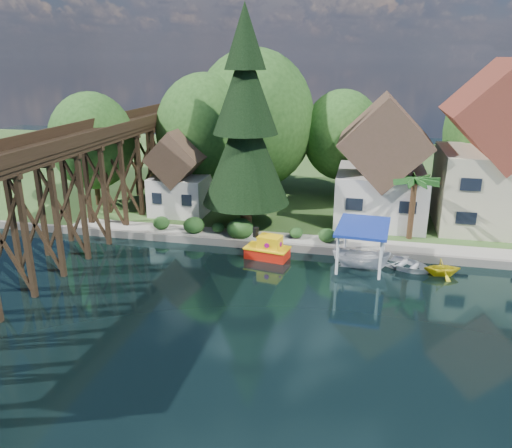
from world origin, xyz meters
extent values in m
plane|color=black|center=(0.00, 0.00, 0.00)|extent=(140.00, 140.00, 0.00)
cube|color=#2F4D1E|center=(0.00, 34.00, 0.25)|extent=(140.00, 52.00, 0.50)
cube|color=slate|center=(4.00, 8.00, 0.31)|extent=(60.00, 0.40, 0.62)
cube|color=gray|center=(6.00, 9.30, 0.53)|extent=(50.00, 2.60, 0.06)
cube|color=black|center=(-16.00, -3.20, 4.00)|extent=(4.00, 0.36, 8.00)
cube|color=black|center=(-16.00, 0.00, 4.00)|extent=(4.00, 0.36, 8.00)
cube|color=black|center=(-16.00, 3.20, 4.00)|extent=(4.00, 0.36, 8.00)
cube|color=black|center=(-16.00, 6.40, 4.00)|extent=(4.00, 0.36, 8.00)
cube|color=black|center=(-16.00, 9.60, 4.00)|extent=(4.00, 0.36, 8.00)
cube|color=black|center=(-16.00, 12.80, 4.00)|extent=(4.00, 0.36, 8.00)
cube|color=black|center=(-16.00, 16.00, 4.00)|extent=(4.00, 0.36, 8.00)
cube|color=black|center=(-16.00, 19.20, 4.00)|extent=(4.00, 0.36, 8.00)
cube|color=black|center=(-16.00, 22.40, 4.00)|extent=(4.00, 0.36, 8.00)
cube|color=black|center=(-16.00, 25.60, 4.00)|extent=(4.00, 0.36, 8.00)
cube|color=black|center=(-17.75, 6.00, 8.05)|extent=(0.35, 44.00, 0.35)
cube|color=black|center=(-14.25, 6.00, 8.05)|extent=(0.35, 44.00, 0.35)
cube|color=black|center=(-16.00, 6.00, 8.35)|extent=(4.00, 44.00, 0.30)
cube|color=black|center=(-18.00, 6.00, 8.90)|extent=(0.12, 44.00, 0.80)
cube|color=black|center=(-14.00, 6.00, 8.90)|extent=(0.12, 44.00, 0.80)
cube|color=silver|center=(7.00, 16.00, 2.75)|extent=(7.50, 8.00, 4.50)
cube|color=#4F3B2A|center=(7.00, 16.00, 7.70)|extent=(7.64, 8.64, 7.64)
cube|color=black|center=(4.90, 11.96, 2.98)|extent=(1.35, 0.08, 1.00)
cube|color=black|center=(9.10, 11.96, 2.98)|extent=(1.35, 0.08, 1.00)
cube|color=#BDB694|center=(16.00, 16.50, 3.75)|extent=(8.50, 8.50, 6.50)
cube|color=maroon|center=(16.00, 16.50, 10.06)|extent=(8.65, 9.18, 8.65)
cube|color=black|center=(13.62, 12.21, 4.08)|extent=(1.53, 0.08, 1.00)
cube|color=silver|center=(-11.00, 14.50, 2.25)|extent=(5.00, 5.00, 3.50)
cube|color=#4F3B2A|center=(-11.00, 14.50, 5.80)|extent=(5.09, 5.40, 5.09)
cube|color=black|center=(-12.40, 11.96, 2.43)|extent=(0.90, 0.08, 1.00)
cube|color=black|center=(-9.60, 11.96, 2.43)|extent=(0.90, 0.08, 1.00)
cylinder|color=#382314|center=(-10.00, 19.00, 2.75)|extent=(0.50, 0.50, 4.50)
ellipsoid|color=#204619|center=(-10.00, 19.00, 7.50)|extent=(4.40, 4.40, 5.06)
cylinder|color=#382314|center=(-6.00, 23.00, 2.98)|extent=(0.50, 0.50, 4.95)
ellipsoid|color=#204619|center=(-6.00, 23.00, 8.20)|extent=(5.00, 5.00, 5.75)
cylinder|color=#382314|center=(3.00, 24.00, 2.52)|extent=(0.50, 0.50, 4.05)
ellipsoid|color=#204619|center=(3.00, 24.00, 6.80)|extent=(4.00, 4.00, 4.60)
cylinder|color=#382314|center=(18.00, 24.00, 2.75)|extent=(0.50, 0.50, 4.50)
ellipsoid|color=#204619|center=(18.00, 24.00, 7.50)|extent=(4.60, 4.60, 5.29)
cylinder|color=#382314|center=(-20.00, 15.00, 2.52)|extent=(0.50, 0.50, 4.05)
ellipsoid|color=#204619|center=(-20.00, 15.00, 6.80)|extent=(4.00, 4.00, 4.60)
ellipsoid|color=#193914|center=(-8.00, 9.20, 1.27)|extent=(1.98, 1.98, 1.53)
ellipsoid|color=#193914|center=(-6.00, 9.50, 1.09)|extent=(1.54, 1.54, 1.19)
ellipsoid|color=#193914|center=(-4.00, 9.00, 1.35)|extent=(2.20, 2.20, 1.70)
ellipsoid|color=#193914|center=(-11.00, 9.40, 1.18)|extent=(1.76, 1.76, 1.36)
ellipsoid|color=#193914|center=(0.50, 9.60, 1.09)|extent=(1.54, 1.54, 1.19)
ellipsoid|color=#193914|center=(3.00, 9.30, 1.18)|extent=(1.76, 1.76, 1.36)
cylinder|color=#382314|center=(-4.11, 11.52, 2.15)|extent=(0.99, 0.99, 3.31)
cone|color=black|center=(-4.11, 11.52, 7.11)|extent=(7.27, 7.27, 8.82)
cone|color=black|center=(-4.11, 11.52, 12.07)|extent=(5.29, 5.29, 7.16)
cone|color=black|center=(-4.11, 11.52, 15.93)|extent=(3.31, 3.31, 4.96)
cylinder|color=#382314|center=(9.40, 11.63, 2.79)|extent=(0.46, 0.46, 4.59)
ellipsoid|color=#1C4B19|center=(9.40, 11.63, 5.30)|extent=(4.41, 4.41, 1.04)
cube|color=red|center=(-1.20, 6.29, 0.37)|extent=(3.38, 2.19, 0.84)
cube|color=yellow|center=(-1.20, 6.29, 0.82)|extent=(3.50, 2.31, 0.10)
cube|color=yellow|center=(-1.00, 6.25, 1.26)|extent=(1.87, 1.52, 1.05)
cylinder|color=black|center=(-2.13, 6.45, 1.94)|extent=(0.46, 0.46, 0.73)
cylinder|color=#990B6A|center=(-1.11, 5.61, 1.26)|extent=(0.39, 0.15, 0.38)
cylinder|color=#990B6A|center=(-0.89, 6.89, 1.26)|extent=(0.39, 0.15, 0.38)
cylinder|color=#990B6A|center=(-0.17, 6.11, 1.26)|extent=(0.15, 0.39, 0.38)
imported|color=white|center=(8.80, 6.55, 0.43)|extent=(5.05, 4.58, 0.86)
imported|color=silver|center=(5.71, 5.77, 0.79)|extent=(4.19, 1.85, 1.58)
cube|color=#173097|center=(5.71, 5.77, 3.16)|extent=(3.86, 5.32, 0.19)
cylinder|color=white|center=(6.96, 3.46, 1.74)|extent=(0.19, 0.19, 2.85)
cylinder|color=white|center=(7.30, 7.87, 1.74)|extent=(0.19, 0.19, 2.85)
cylinder|color=white|center=(4.12, 3.68, 1.74)|extent=(0.19, 0.19, 2.85)
cylinder|color=white|center=(4.47, 8.09, 1.74)|extent=(0.19, 0.19, 2.85)
imported|color=yellow|center=(11.24, 5.80, 0.67)|extent=(2.91, 2.64, 1.33)
camera|label=1|loc=(5.55, -27.93, 14.43)|focal=35.00mm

